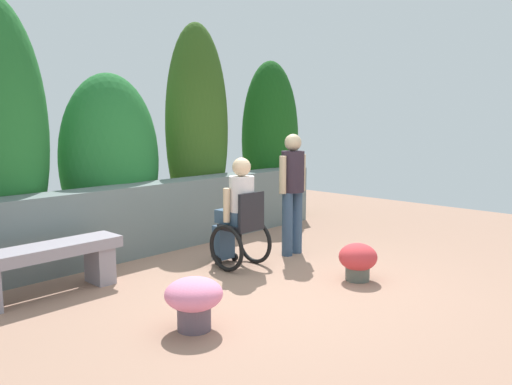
# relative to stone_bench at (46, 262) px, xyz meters

# --- Properties ---
(ground_plane) EXTENTS (12.40, 12.40, 0.00)m
(ground_plane) POSITION_rel_stone_bench_xyz_m (1.77, -1.39, -0.35)
(ground_plane) COLOR #9E7762
(stone_retaining_wall) EXTENTS (6.26, 0.42, 0.93)m
(stone_retaining_wall) POSITION_rel_stone_bench_xyz_m (1.77, 0.70, 0.11)
(stone_retaining_wall) COLOR slate
(stone_retaining_wall) RESTS_ON ground
(hedge_backdrop) EXTENTS (7.31, 1.17, 3.26)m
(hedge_backdrop) POSITION_rel_stone_bench_xyz_m (1.43, 1.28, 1.12)
(hedge_backdrop) COLOR #243F23
(hedge_backdrop) RESTS_ON ground
(stone_bench) EXTENTS (1.54, 0.39, 0.53)m
(stone_bench) POSITION_rel_stone_bench_xyz_m (0.00, 0.00, 0.00)
(stone_bench) COLOR gray
(stone_bench) RESTS_ON ground
(person_in_wheelchair) EXTENTS (0.53, 0.66, 1.33)m
(person_in_wheelchair) POSITION_rel_stone_bench_xyz_m (2.06, -0.68, 0.27)
(person_in_wheelchair) COLOR black
(person_in_wheelchair) RESTS_ON ground
(person_standing_companion) EXTENTS (0.49, 0.30, 1.59)m
(person_standing_companion) POSITION_rel_stone_bench_xyz_m (2.95, -0.79, 0.56)
(person_standing_companion) COLOR #334B66
(person_standing_companion) RESTS_ON ground
(flower_pot_purple_near) EXTENTS (0.50, 0.50, 0.45)m
(flower_pot_purple_near) POSITION_rel_stone_bench_xyz_m (0.48, -1.72, -0.08)
(flower_pot_purple_near) COLOR #5C4E5B
(flower_pot_purple_near) RESTS_ON ground
(flower_pot_terracotta_by_wall) EXTENTS (0.42, 0.42, 0.42)m
(flower_pot_terracotta_by_wall) POSITION_rel_stone_bench_xyz_m (2.59, -2.02, -0.12)
(flower_pot_terracotta_by_wall) COLOR #575E54
(flower_pot_terracotta_by_wall) RESTS_ON ground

